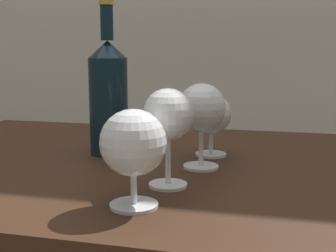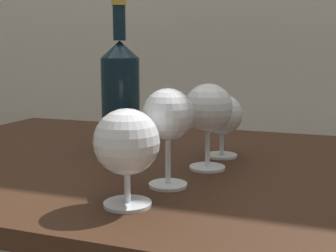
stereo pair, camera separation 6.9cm
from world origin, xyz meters
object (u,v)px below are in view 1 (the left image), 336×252
at_px(wine_glass_rose, 202,110).
at_px(wine_glass_port, 211,116).
at_px(wine_glass_cabernet, 133,145).
at_px(wine_bottle, 108,95).
at_px(wine_glass_merlot, 168,117).

height_order(wine_glass_rose, wine_glass_port, wine_glass_rose).
bearing_deg(wine_glass_cabernet, wine_bottle, 117.24).
distance_m(wine_glass_merlot, wine_glass_rose, 0.13).
distance_m(wine_glass_port, wine_bottle, 0.22).
xyz_separation_m(wine_glass_rose, wine_bottle, (-0.21, 0.07, 0.01)).
height_order(wine_glass_merlot, wine_bottle, wine_bottle).
bearing_deg(wine_bottle, wine_glass_port, 9.38).
height_order(wine_glass_merlot, wine_glass_rose, same).
xyz_separation_m(wine_glass_cabernet, wine_bottle, (-0.15, 0.29, 0.03)).
bearing_deg(wine_bottle, wine_glass_rose, -18.02).
bearing_deg(wine_glass_port, wine_glass_merlot, -98.61).
bearing_deg(wine_glass_port, wine_bottle, -170.62).
bearing_deg(wine_glass_rose, wine_glass_merlot, -104.06).
relative_size(wine_glass_merlot, wine_bottle, 0.50).
relative_size(wine_glass_rose, wine_glass_port, 1.22).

